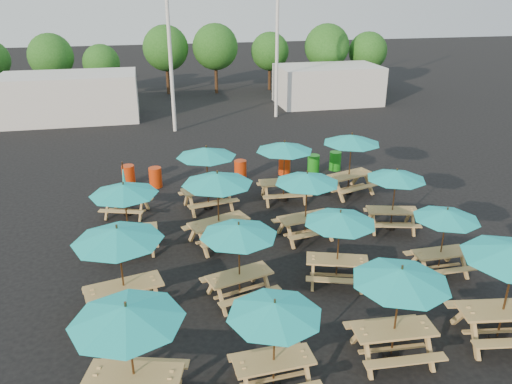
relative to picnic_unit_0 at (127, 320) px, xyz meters
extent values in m
plane|color=black|center=(4.14, 6.22, -2.07)|extent=(120.00, 120.00, 0.00)
cube|color=tan|center=(0.00, 0.00, -1.30)|extent=(2.00, 1.22, 0.06)
cube|color=tan|center=(0.19, 0.66, -1.60)|extent=(1.87, 0.77, 0.04)
cylinder|color=brown|center=(0.00, 0.00, -0.87)|extent=(0.05, 0.05, 2.39)
cone|color=#19B3B3|center=(0.00, 0.00, 0.13)|extent=(2.69, 2.69, 0.33)
cube|color=tan|center=(-0.26, 3.18, -1.29)|extent=(2.02, 1.13, 0.06)
cube|color=tan|center=(-0.12, 2.50, -1.59)|extent=(1.92, 0.66, 0.04)
cube|color=tan|center=(-0.41, 3.87, -1.59)|extent=(1.92, 0.66, 0.04)
cylinder|color=black|center=(-0.26, 3.18, -2.02)|extent=(0.38, 0.38, 0.11)
cylinder|color=brown|center=(-0.26, 3.18, -0.85)|extent=(0.05, 0.05, 2.43)
cone|color=#19B3B3|center=(-0.26, 3.18, 0.17)|extent=(2.63, 2.63, 0.34)
cube|color=tan|center=(-0.21, 6.46, -1.34)|extent=(1.78, 0.70, 0.06)
cube|color=tan|center=(-0.21, 5.80, -1.62)|extent=(1.78, 0.25, 0.04)
cube|color=tan|center=(-0.21, 7.11, -1.62)|extent=(1.78, 0.25, 0.04)
cylinder|color=black|center=(-0.21, 6.46, -2.02)|extent=(0.36, 0.36, 0.10)
cylinder|color=brown|center=(-0.21, 6.46, -0.93)|extent=(0.04, 0.04, 2.28)
cone|color=#19B3B3|center=(-0.21, 6.46, 0.03)|extent=(2.08, 2.08, 0.32)
cube|color=tan|center=(-0.34, 9.21, -1.41)|extent=(1.71, 1.09, 0.05)
cube|color=tan|center=(-0.52, 8.65, -1.67)|extent=(1.59, 0.71, 0.04)
cube|color=tan|center=(-0.16, 9.77, -1.67)|extent=(1.59, 0.71, 0.04)
cylinder|color=black|center=(-0.34, 9.21, -2.02)|extent=(0.32, 0.32, 0.09)
cylinder|color=brown|center=(-0.34, 9.21, -1.05)|extent=(0.04, 0.04, 2.04)
cone|color=#19B3B3|center=(-0.34, 9.21, -0.69)|extent=(0.20, 0.20, 1.33)
cube|color=tan|center=(2.78, -0.11, -1.39)|extent=(1.69, 0.73, 0.06)
cube|color=tan|center=(2.75, 0.50, -1.65)|extent=(1.67, 0.31, 0.04)
cylinder|color=brown|center=(2.78, -0.11, -1.01)|extent=(0.04, 0.04, 2.12)
cone|color=#19B3B3|center=(2.78, -0.11, -0.12)|extent=(2.02, 2.02, 0.29)
cube|color=tan|center=(2.69, 3.19, -1.36)|extent=(1.84, 1.10, 0.06)
cube|color=tan|center=(2.85, 2.58, -1.64)|extent=(1.73, 0.68, 0.04)
cube|color=tan|center=(2.53, 3.80, -1.64)|extent=(1.73, 0.68, 0.04)
cylinder|color=black|center=(2.69, 3.19, -2.02)|extent=(0.35, 0.35, 0.10)
cylinder|color=brown|center=(2.69, 3.19, -0.97)|extent=(0.04, 0.04, 2.20)
cone|color=#19B3B3|center=(2.69, 3.19, -0.04)|extent=(2.46, 2.46, 0.31)
cube|color=tan|center=(2.61, 6.32, -1.28)|extent=(2.05, 1.33, 0.06)
cube|color=tan|center=(2.84, 5.66, -1.59)|extent=(1.90, 0.88, 0.04)
cube|color=tan|center=(2.38, 6.99, -1.59)|extent=(1.90, 0.88, 0.04)
cylinder|color=black|center=(2.61, 6.32, -2.02)|extent=(0.38, 0.38, 0.11)
cylinder|color=brown|center=(2.61, 6.32, -0.85)|extent=(0.05, 0.05, 2.45)
cone|color=#19B3B3|center=(2.61, 6.32, 0.19)|extent=(2.83, 2.83, 0.34)
cube|color=tan|center=(2.63, 9.15, -1.30)|extent=(1.98, 1.06, 0.06)
cube|color=tan|center=(2.75, 8.48, -1.60)|extent=(1.89, 0.60, 0.04)
cube|color=tan|center=(2.50, 9.83, -1.60)|extent=(1.89, 0.60, 0.04)
cylinder|color=black|center=(2.63, 9.15, -2.02)|extent=(0.38, 0.38, 0.10)
cylinder|color=brown|center=(2.63, 9.15, -0.87)|extent=(0.05, 0.05, 2.40)
cone|color=#19B3B3|center=(2.63, 9.15, 0.14)|extent=(2.55, 2.55, 0.33)
cube|color=tan|center=(5.60, 0.20, -1.32)|extent=(1.85, 0.81, 0.06)
cube|color=tan|center=(5.56, -0.46, -1.62)|extent=(1.82, 0.36, 0.04)
cube|color=tan|center=(5.64, 0.86, -1.62)|extent=(1.82, 0.36, 0.04)
cylinder|color=black|center=(5.60, 0.20, -2.02)|extent=(0.36, 0.36, 0.10)
cylinder|color=brown|center=(5.60, 0.20, -0.91)|extent=(0.04, 0.04, 2.32)
cone|color=#19B3B3|center=(5.60, 0.20, 0.07)|extent=(2.23, 2.23, 0.32)
cube|color=tan|center=(5.49, 3.39, -1.37)|extent=(1.82, 1.17, 0.06)
cube|color=tan|center=(5.29, 2.80, -1.64)|extent=(1.68, 0.77, 0.04)
cube|color=tan|center=(5.69, 3.98, -1.64)|extent=(1.68, 0.77, 0.04)
cylinder|color=black|center=(5.49, 3.39, -2.02)|extent=(0.34, 0.34, 0.09)
cylinder|color=brown|center=(5.49, 3.39, -0.98)|extent=(0.04, 0.04, 2.17)
cone|color=#19B3B3|center=(5.49, 3.39, -0.07)|extent=(2.50, 2.50, 0.30)
cube|color=tan|center=(5.45, 6.14, -1.33)|extent=(1.88, 0.98, 0.06)
cube|color=tan|center=(5.55, 5.49, -1.62)|extent=(1.80, 0.53, 0.04)
cube|color=tan|center=(5.34, 6.79, -1.62)|extent=(1.80, 0.53, 0.04)
cylinder|color=black|center=(5.45, 6.14, -2.02)|extent=(0.36, 0.36, 0.10)
cylinder|color=brown|center=(5.45, 6.14, -0.93)|extent=(0.04, 0.04, 2.28)
cone|color=#19B3B3|center=(5.45, 6.14, 0.04)|extent=(2.39, 2.39, 0.32)
cube|color=tan|center=(5.57, 9.27, -1.31)|extent=(1.89, 0.82, 0.06)
cube|color=tan|center=(5.53, 8.59, -1.60)|extent=(1.87, 0.35, 0.04)
cube|color=tan|center=(5.60, 9.95, -1.60)|extent=(1.87, 0.35, 0.04)
cylinder|color=black|center=(5.57, 9.27, -2.02)|extent=(0.37, 0.37, 0.10)
cylinder|color=brown|center=(5.57, 9.27, -0.88)|extent=(0.05, 0.05, 2.37)
cone|color=#19B3B3|center=(5.57, 9.27, 0.12)|extent=(2.27, 2.27, 0.33)
cube|color=tan|center=(8.32, 0.21, -1.24)|extent=(2.10, 1.08, 0.07)
cube|color=tan|center=(8.43, 0.94, -1.57)|extent=(2.03, 0.58, 0.04)
cylinder|color=black|center=(8.32, 0.21, -2.01)|extent=(0.40, 0.40, 0.11)
cylinder|color=brown|center=(8.32, 0.21, -0.79)|extent=(0.05, 0.05, 2.57)
cube|color=tan|center=(8.58, 3.20, -1.42)|extent=(1.59, 0.62, 0.05)
cube|color=tan|center=(8.58, 2.62, -1.67)|extent=(1.59, 0.22, 0.04)
cube|color=tan|center=(8.57, 3.79, -1.67)|extent=(1.59, 0.22, 0.04)
cylinder|color=black|center=(8.58, 3.20, -2.02)|extent=(0.32, 0.32, 0.09)
cylinder|color=brown|center=(8.58, 3.20, -1.05)|extent=(0.04, 0.04, 2.03)
cone|color=#19B3B3|center=(8.58, 3.20, -0.20)|extent=(1.85, 1.85, 0.28)
cube|color=tan|center=(8.52, 6.09, -1.37)|extent=(1.80, 1.06, 0.06)
cube|color=tan|center=(8.36, 5.49, -1.65)|extent=(1.69, 0.65, 0.04)
cube|color=tan|center=(8.67, 6.69, -1.65)|extent=(1.69, 0.65, 0.04)
cylinder|color=black|center=(8.52, 6.09, -2.02)|extent=(0.34, 0.34, 0.09)
cylinder|color=brown|center=(8.52, 6.09, -0.99)|extent=(0.04, 0.04, 2.16)
cone|color=#19B3B3|center=(8.52, 6.09, -0.08)|extent=(2.39, 2.39, 0.30)
cube|color=tan|center=(8.29, 9.39, -1.28)|extent=(2.06, 1.30, 0.06)
cube|color=tan|center=(8.50, 8.71, -1.59)|extent=(1.92, 0.84, 0.04)
cube|color=tan|center=(8.07, 10.06, -1.59)|extent=(1.92, 0.84, 0.04)
cylinder|color=black|center=(8.29, 9.39, -2.02)|extent=(0.39, 0.39, 0.11)
cylinder|color=brown|center=(8.29, 9.39, -0.84)|extent=(0.05, 0.05, 2.46)
cone|color=#19B3B3|center=(8.29, 9.39, 0.20)|extent=(2.81, 2.81, 0.34)
cylinder|color=red|center=(-0.31, 12.27, -1.65)|extent=(0.52, 0.52, 0.84)
cylinder|color=red|center=(0.78, 11.75, -1.65)|extent=(0.52, 0.52, 0.84)
cylinder|color=red|center=(4.37, 11.88, -1.65)|extent=(0.52, 0.52, 0.84)
cylinder|color=red|center=(6.38, 12.04, -1.65)|extent=(0.52, 0.52, 0.84)
cylinder|color=#1A911A|center=(7.67, 11.90, -1.65)|extent=(0.52, 0.52, 0.84)
cylinder|color=#1A911A|center=(8.77, 12.12, -1.65)|extent=(0.52, 0.52, 0.84)
cylinder|color=silver|center=(2.14, 20.22, 3.93)|extent=(0.20, 0.20, 12.00)
cylinder|color=silver|center=(8.64, 22.22, 3.93)|extent=(0.20, 0.20, 12.00)
cube|color=silver|center=(-3.86, 24.22, -0.67)|extent=(8.00, 4.00, 2.80)
cube|color=silver|center=(13.14, 25.22, -0.77)|extent=(7.00, 4.00, 2.60)
cylinder|color=#382314|center=(-5.61, 30.13, -1.00)|extent=(0.24, 0.24, 2.14)
sphere|color=#1E5919|center=(-5.61, 30.13, 1.09)|extent=(3.11, 3.11, 3.11)
cylinder|color=#382314|center=(-2.25, 29.88, -1.18)|extent=(0.24, 0.24, 1.78)
sphere|color=#1E5919|center=(-2.25, 29.88, 0.57)|extent=(2.59, 2.59, 2.59)
cylinder|color=#382314|center=(2.39, 30.94, -0.91)|extent=(0.24, 0.24, 2.31)
sphere|color=#1E5919|center=(2.39, 30.94, 1.35)|extent=(3.36, 3.36, 3.36)
cylinder|color=#382314|center=(6.04, 30.48, -0.90)|extent=(0.24, 0.24, 2.35)
sphere|color=#1E5919|center=(6.04, 30.48, 1.40)|extent=(3.41, 3.41, 3.41)
cylinder|color=#382314|center=(10.36, 30.90, -1.06)|extent=(0.24, 0.24, 2.02)
sphere|color=#1E5919|center=(10.36, 30.90, 0.91)|extent=(2.94, 2.94, 2.94)
cylinder|color=#382314|center=(14.37, 29.12, -0.91)|extent=(0.24, 0.24, 2.32)
sphere|color=#1E5919|center=(14.37, 29.12, 1.37)|extent=(3.38, 3.38, 3.38)
cylinder|color=#382314|center=(17.76, 29.15, -1.05)|extent=(0.24, 0.24, 2.03)
sphere|color=#1E5919|center=(17.76, 29.15, 0.93)|extent=(2.95, 2.95, 2.95)
camera|label=1|loc=(0.69, -7.90, 5.70)|focal=35.00mm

